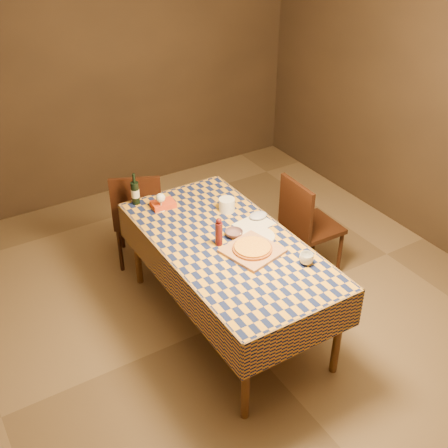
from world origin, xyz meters
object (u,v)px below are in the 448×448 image
object	(u,v)px
white_plate	(257,236)
dining_table	(228,251)
bowl	(234,233)
cutting_board	(252,251)
pizza	(252,248)
chair_right	(305,223)
wine_bottle	(135,192)
chair_far	(138,213)

from	to	relation	value
white_plate	dining_table	bearing A→B (deg)	165.29
dining_table	bowl	size ratio (longest dim) A/B	14.08
cutting_board	dining_table	bearing A→B (deg)	113.59
pizza	bowl	size ratio (longest dim) A/B	2.84
pizza	chair_right	world-z (taller)	chair_right
pizza	bowl	world-z (taller)	pizza
cutting_board	bowl	size ratio (longest dim) A/B	2.70
cutting_board	bowl	bearing A→B (deg)	90.07
cutting_board	pizza	bearing A→B (deg)	0.00
bowl	wine_bottle	xyz separation A→B (m)	(-0.42, 0.81, 0.08)
cutting_board	bowl	distance (m)	0.24
bowl	white_plate	bearing A→B (deg)	-37.72
dining_table	chair_right	bearing A→B (deg)	12.90
bowl	cutting_board	bearing A→B (deg)	-89.93
pizza	white_plate	bearing A→B (deg)	45.05
pizza	wine_bottle	bearing A→B (deg)	111.86
dining_table	pizza	xyz separation A→B (m)	(0.08, -0.19, 0.11)
cutting_board	chair_far	distance (m)	1.34
chair_far	chair_right	world-z (taller)	same
cutting_board	white_plate	world-z (taller)	cutting_board
chair_right	cutting_board	bearing A→B (deg)	-153.90
bowl	chair_right	distance (m)	0.88
cutting_board	chair_far	world-z (taller)	chair_far
dining_table	chair_right	size ratio (longest dim) A/B	1.98
pizza	wine_bottle	distance (m)	1.13
cutting_board	wine_bottle	bearing A→B (deg)	111.86
pizza	chair_far	xyz separation A→B (m)	(-0.33, 1.28, -0.28)
chair_far	chair_right	bearing A→B (deg)	-37.44
bowl	chair_far	xyz separation A→B (m)	(-0.32, 1.04, -0.27)
wine_bottle	white_plate	size ratio (longest dim) A/B	1.04
cutting_board	pizza	xyz separation A→B (m)	(0.00, 0.00, 0.02)
dining_table	pizza	distance (m)	0.24
cutting_board	pizza	distance (m)	0.02
wine_bottle	chair_far	size ratio (longest dim) A/B	0.29
dining_table	chair_right	distance (m)	0.94
bowl	wine_bottle	distance (m)	0.92
white_plate	chair_far	distance (m)	1.26
bowl	white_plate	distance (m)	0.17
white_plate	chair_right	bearing A→B (deg)	21.20
dining_table	chair_far	world-z (taller)	chair_far
wine_bottle	dining_table	bearing A→B (deg)	-68.54
pizza	wine_bottle	world-z (taller)	wine_bottle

